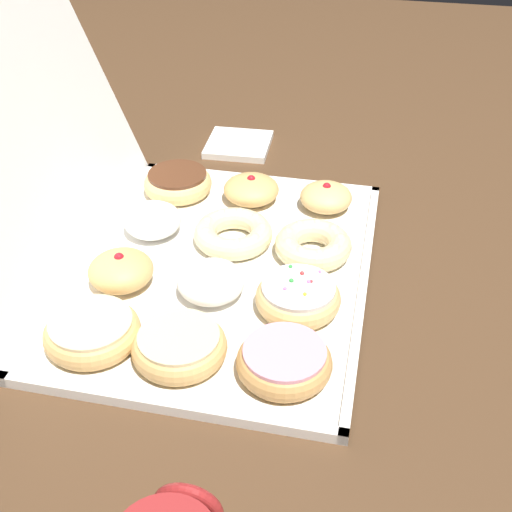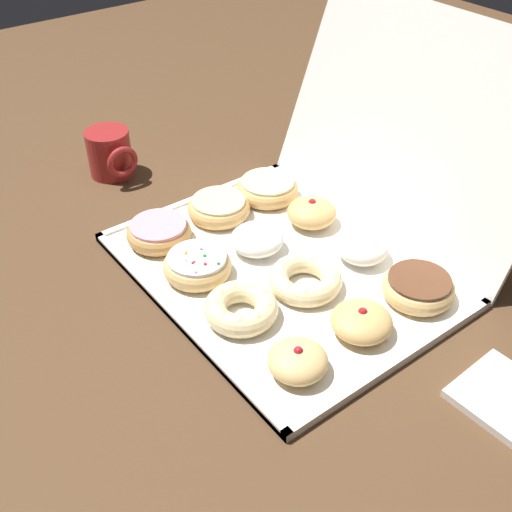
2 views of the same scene
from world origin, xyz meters
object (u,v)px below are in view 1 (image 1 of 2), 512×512
at_px(pink_frosted_donut_0, 284,361).
at_px(napkin_stack, 239,144).
at_px(sprinkle_donut_1, 298,297).
at_px(powdered_filled_donut_10, 153,220).
at_px(powdered_filled_donut_5, 212,282).
at_px(glazed_ring_donut_8, 92,331).
at_px(jelly_filled_donut_7, 250,189).
at_px(glazed_ring_donut_4, 179,346).
at_px(jelly_filled_donut_9, 121,270).
at_px(cruller_donut_2, 313,244).
at_px(jelly_filled_donut_3, 326,197).
at_px(cruller_donut_6, 234,233).
at_px(chocolate_frosted_donut_11, 178,183).
at_px(donut_box, 223,270).

xyz_separation_m(pink_frosted_donut_0, napkin_stack, (0.57, 0.19, -0.02)).
distance_m(sprinkle_donut_1, powdered_filled_donut_10, 0.28).
bearing_deg(powdered_filled_donut_5, glazed_ring_donut_8, 135.50).
relative_size(jelly_filled_donut_7, napkin_stack, 0.77).
xyz_separation_m(jelly_filled_donut_7, powdered_filled_donut_10, (-0.13, 0.12, 0.00)).
relative_size(glazed_ring_donut_4, napkin_stack, 0.98).
bearing_deg(powdered_filled_donut_10, sprinkle_donut_1, -117.93).
bearing_deg(jelly_filled_donut_9, powdered_filled_donut_10, -0.11).
distance_m(cruller_donut_2, jelly_filled_donut_3, 0.13).
distance_m(sprinkle_donut_1, jelly_filled_donut_3, 0.26).
distance_m(powdered_filled_donut_5, powdered_filled_donut_10, 0.18).
bearing_deg(jelly_filled_donut_7, jelly_filled_donut_9, 153.92).
xyz_separation_m(powdered_filled_donut_5, cruller_donut_6, (0.13, 0.00, -0.00)).
bearing_deg(glazed_ring_donut_4, powdered_filled_donut_5, -3.35).
height_order(powdered_filled_donut_5, napkin_stack, powdered_filled_donut_5).
relative_size(jelly_filled_donut_3, jelly_filled_donut_9, 0.94).
relative_size(cruller_donut_2, chocolate_frosted_donut_11, 0.99).
xyz_separation_m(jelly_filled_donut_7, glazed_ring_donut_8, (-0.37, 0.12, -0.00)).
bearing_deg(cruller_donut_6, napkin_stack, 12.08).
bearing_deg(chocolate_frosted_donut_11, donut_box, -146.10).
distance_m(sprinkle_donut_1, cruller_donut_6, 0.18).
relative_size(donut_box, jelly_filled_donut_9, 5.99).
xyz_separation_m(chocolate_frosted_donut_11, napkin_stack, (0.20, -0.06, -0.02)).
bearing_deg(sprinkle_donut_1, donut_box, 60.55).
bearing_deg(jelly_filled_donut_7, donut_box, -179.37).
distance_m(glazed_ring_donut_4, jelly_filled_donut_7, 0.37).
bearing_deg(chocolate_frosted_donut_11, jelly_filled_donut_9, 179.74).
relative_size(cruller_donut_2, glazed_ring_donut_4, 0.98).
bearing_deg(cruller_donut_6, donut_box, 179.34).
relative_size(glazed_ring_donut_4, chocolate_frosted_donut_11, 1.02).
height_order(cruller_donut_2, glazed_ring_donut_4, same).
xyz_separation_m(jelly_filled_donut_3, glazed_ring_donut_4, (-0.38, 0.13, -0.00)).
bearing_deg(pink_frosted_donut_0, glazed_ring_donut_4, 90.35).
relative_size(powdered_filled_donut_5, cruller_donut_6, 0.77).
bearing_deg(donut_box, powdered_filled_donut_10, 63.53).
bearing_deg(powdered_filled_donut_5, glazed_ring_donut_4, 176.65).
bearing_deg(cruller_donut_6, sprinkle_donut_1, -137.79).
xyz_separation_m(cruller_donut_6, jelly_filled_donut_9, (-0.13, 0.13, 0.01)).
relative_size(cruller_donut_6, jelly_filled_donut_9, 1.32).
height_order(sprinkle_donut_1, jelly_filled_donut_9, jelly_filled_donut_9).
relative_size(jelly_filled_donut_7, chocolate_frosted_donut_11, 0.80).
bearing_deg(glazed_ring_donut_8, cruller_donut_2, -44.78).
xyz_separation_m(donut_box, chocolate_frosted_donut_11, (0.19, 0.13, 0.02)).
relative_size(jelly_filled_donut_7, glazed_ring_donut_8, 0.76).
distance_m(sprinkle_donut_1, glazed_ring_donut_4, 0.17).
height_order(sprinkle_donut_1, jelly_filled_donut_3, jelly_filled_donut_3).
xyz_separation_m(cruller_donut_2, powdered_filled_donut_5, (-0.12, 0.12, 0.00)).
bearing_deg(glazed_ring_donut_4, chocolate_frosted_donut_11, 17.79).
relative_size(glazed_ring_donut_4, cruller_donut_6, 0.98).
distance_m(donut_box, jelly_filled_donut_3, 0.23).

